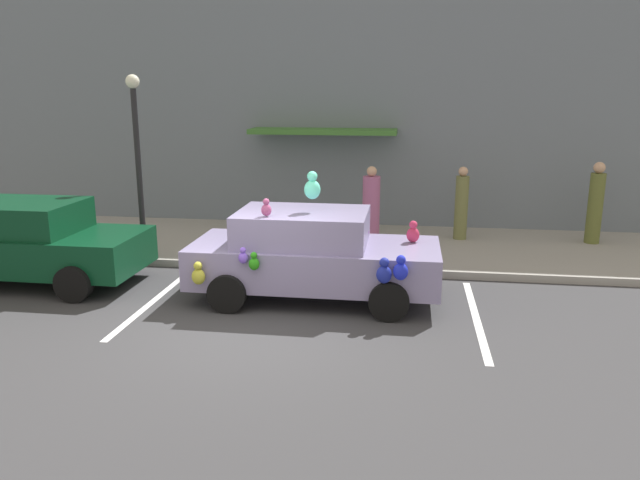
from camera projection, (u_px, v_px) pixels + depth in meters
The scene contains 12 objects.
ground_plane at pixel (245, 329), 9.30m from camera, with size 60.00×60.00×0.00m, color #38383A.
sidewalk at pixel (302, 244), 14.09m from camera, with size 24.00×4.00×0.15m, color gray.
storefront_building at pixel (316, 104), 15.39m from camera, with size 24.00×1.25×6.40m.
parking_stripe_front at pixel (476, 317), 9.77m from camera, with size 0.12×3.60×0.01m, color silver.
parking_stripe_rear at pixel (154, 301), 10.53m from camera, with size 0.12×3.60×0.01m, color silver.
plush_covered_car at pixel (312, 254), 10.48m from camera, with size 4.23×2.07×2.23m.
parked_sedan_behind at pixel (31, 242), 11.35m from camera, with size 4.07×2.01×1.54m.
teddy_bear_on_sidewalk at pixel (302, 237), 12.85m from camera, with size 0.42×0.35×0.81m.
street_lamp_post at pixel (137, 146), 12.52m from camera, with size 0.28×0.28×3.69m.
pedestrian_near_shopfront at pixel (461, 205), 14.09m from camera, with size 0.30×0.30×1.69m.
pedestrian_walking_past at pixel (371, 209), 13.64m from camera, with size 0.39×0.39×1.75m.
pedestrian_by_lamp at pixel (595, 205), 13.69m from camera, with size 0.33×0.33×1.84m.
Camera 1 is at (2.39, -8.45, 3.56)m, focal length 34.23 mm.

